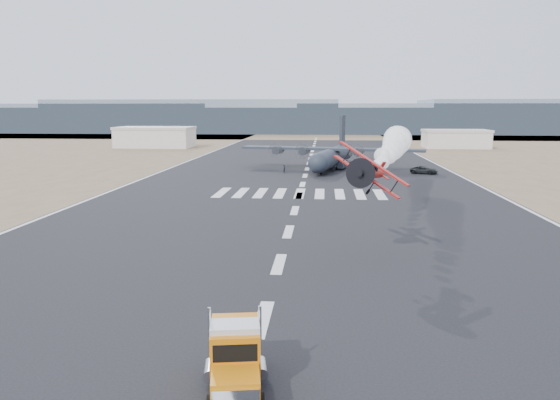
# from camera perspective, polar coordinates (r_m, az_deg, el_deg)

# --- Properties ---
(ground) EXTENTS (500.00, 500.00, 0.00)m
(ground) POSITION_cam_1_polar(r_m,az_deg,el_deg) (34.22, -1.82, -12.31)
(ground) COLOR black
(ground) RESTS_ON ground
(scrub_far) EXTENTS (500.00, 80.00, 0.00)m
(scrub_far) POSITION_cam_1_polar(r_m,az_deg,el_deg) (261.88, 3.89, 6.77)
(scrub_far) COLOR brown
(scrub_far) RESTS_ON ground
(runway_markings) EXTENTS (60.00, 260.00, 0.01)m
(runway_markings) POSITION_cam_1_polar(r_m,az_deg,el_deg) (92.50, 2.37, 1.65)
(runway_markings) COLOR silver
(runway_markings) RESTS_ON ground
(ridge_seg_b) EXTENTS (150.00, 50.00, 15.00)m
(ridge_seg_b) POSITION_cam_1_polar(r_m,az_deg,el_deg) (320.76, -20.16, 8.06)
(ridge_seg_b) COLOR slate
(ridge_seg_b) RESTS_ON ground
(ridge_seg_c) EXTENTS (150.00, 50.00, 17.00)m
(ridge_seg_c) POSITION_cam_1_polar(r_m,az_deg,el_deg) (299.55, -8.68, 8.66)
(ridge_seg_c) COLOR slate
(ridge_seg_c) RESTS_ON ground
(ridge_seg_d) EXTENTS (150.00, 50.00, 13.00)m
(ridge_seg_d) POSITION_cam_1_polar(r_m,az_deg,el_deg) (291.64, 3.99, 8.33)
(ridge_seg_d) COLOR slate
(ridge_seg_d) RESTS_ON ground
(ridge_seg_e) EXTENTS (150.00, 50.00, 15.00)m
(ridge_seg_e) POSITION_cam_1_polar(r_m,az_deg,el_deg) (297.98, 16.73, 8.17)
(ridge_seg_e) COLOR slate
(ridge_seg_e) RESTS_ON ground
(hangar_left) EXTENTS (24.50, 14.50, 6.70)m
(hangar_left) POSITION_cam_1_polar(r_m,az_deg,el_deg) (185.34, -12.89, 6.45)
(hangar_left) COLOR beige
(hangar_left) RESTS_ON ground
(hangar_right) EXTENTS (20.50, 12.50, 5.90)m
(hangar_right) POSITION_cam_1_polar(r_m,az_deg,el_deg) (186.68, 17.88, 6.13)
(hangar_right) COLOR beige
(hangar_right) RESTS_ON ground
(semi_truck) EXTENTS (3.28, 7.25, 3.19)m
(semi_truck) POSITION_cam_1_polar(r_m,az_deg,el_deg) (25.94, -4.69, -16.01)
(semi_truck) COLOR black
(semi_truck) RESTS_ON ground
(aerobatic_biplane) EXTENTS (6.08, 6.33, 4.84)m
(aerobatic_biplane) POSITION_cam_1_polar(r_m,az_deg,el_deg) (46.87, 9.40, 2.87)
(aerobatic_biplane) COLOR #B10F0B
(smoke_trail) EXTENTS (10.02, 41.70, 4.32)m
(smoke_trail) POSITION_cam_1_polar(r_m,az_deg,el_deg) (80.91, 12.04, 5.79)
(smoke_trail) COLOR white
(transport_aircraft) EXTENTS (38.48, 31.49, 11.16)m
(transport_aircraft) POSITION_cam_1_polar(r_m,az_deg,el_deg) (117.23, 5.55, 4.70)
(transport_aircraft) COLOR #232A34
(transport_aircraft) RESTS_ON ground
(support_vehicle) EXTENTS (5.81, 4.28, 1.47)m
(support_vehicle) POSITION_cam_1_polar(r_m,az_deg,el_deg) (110.89, 14.82, 3.04)
(support_vehicle) COLOR black
(support_vehicle) RESTS_ON ground
(crew_a) EXTENTS (0.77, 0.73, 1.65)m
(crew_a) POSITION_cam_1_polar(r_m,az_deg,el_deg) (111.21, 5.68, 3.38)
(crew_a) COLOR black
(crew_a) RESTS_ON ground
(crew_b) EXTENTS (0.51, 0.78, 1.56)m
(crew_b) POSITION_cam_1_polar(r_m,az_deg,el_deg) (113.65, 7.65, 3.45)
(crew_b) COLOR black
(crew_b) RESTS_ON ground
(crew_c) EXTENTS (1.29, 0.94, 1.82)m
(crew_c) POSITION_cam_1_polar(r_m,az_deg,el_deg) (112.49, 10.36, 3.38)
(crew_c) COLOR black
(crew_c) RESTS_ON ground
(crew_d) EXTENTS (1.08, 0.61, 1.78)m
(crew_d) POSITION_cam_1_polar(r_m,az_deg,el_deg) (114.43, 9.38, 3.50)
(crew_d) COLOR black
(crew_d) RESTS_ON ground
(crew_e) EXTENTS (0.96, 0.82, 1.68)m
(crew_e) POSITION_cam_1_polar(r_m,az_deg,el_deg) (109.96, 3.83, 3.34)
(crew_e) COLOR black
(crew_e) RESTS_ON ground
(crew_f) EXTENTS (1.54, 0.78, 1.59)m
(crew_f) POSITION_cam_1_polar(r_m,az_deg,el_deg) (108.89, 3.57, 3.25)
(crew_f) COLOR black
(crew_f) RESTS_ON ground
(crew_g) EXTENTS (0.62, 0.70, 1.64)m
(crew_g) POSITION_cam_1_polar(r_m,az_deg,el_deg) (108.73, 0.45, 3.28)
(crew_g) COLOR black
(crew_g) RESTS_ON ground
(crew_h) EXTENTS (0.89, 0.69, 1.60)m
(crew_h) POSITION_cam_1_polar(r_m,az_deg,el_deg) (113.52, 3.76, 3.51)
(crew_h) COLOR black
(crew_h) RESTS_ON ground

